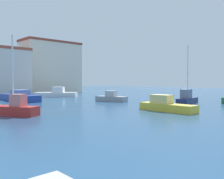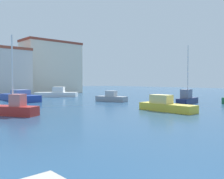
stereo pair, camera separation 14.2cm
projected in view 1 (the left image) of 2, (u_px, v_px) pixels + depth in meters
name	position (u px, v px, depth m)	size (l,w,h in m)	color
water	(60.00, 105.00, 28.45)	(160.00, 160.00, 0.00)	navy
sailboat_red_distant_north	(14.00, 108.00, 20.02)	(3.28, 4.31, 6.59)	#B22823
motorboat_white_mid_harbor	(57.00, 94.00, 43.78)	(6.88, 6.94, 1.76)	white
motorboat_yellow_outer_mooring	(166.00, 105.00, 22.99)	(1.73, 5.65, 1.52)	gold
motorboat_blue_behind_lamppost	(19.00, 97.00, 34.77)	(2.46, 8.76, 1.58)	#233D93
motorboat_grey_far_right	(111.00, 98.00, 33.81)	(2.70, 4.61, 1.47)	gray
sailboat_navy_inner_mooring	(187.00, 98.00, 30.36)	(4.74, 2.17, 7.22)	#19234C
yacht_club	(3.00, 72.00, 45.96)	(8.90, 6.56, 9.07)	beige
warehouse_block	(51.00, 67.00, 55.94)	(13.14, 6.34, 11.80)	beige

